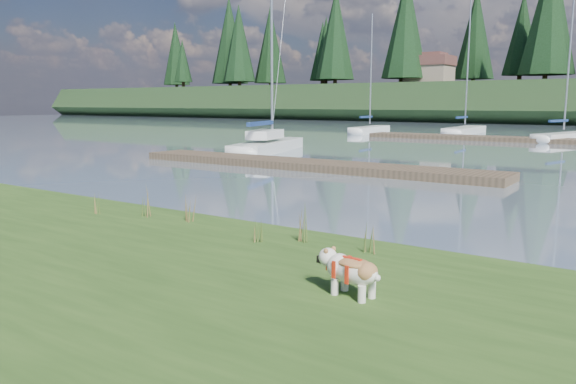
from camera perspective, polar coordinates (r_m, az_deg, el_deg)
The scene contains 20 objects.
ground at distance 40.74m, azimuth 23.00°, elevation 4.70°, with size 200.00×200.00×0.00m, color #7E92A5.
bulldog at distance 6.72m, azimuth 6.47°, elevation -7.81°, with size 0.88×0.44×0.52m.
sailboat_main at distance 30.64m, azimuth -1.65°, elevation 4.99°, with size 4.01×8.56×12.18m.
dock_near at distance 22.56m, azimuth 1.66°, elevation 2.81°, with size 16.00×2.00×0.30m, color #4C3D2C.
dock_far at distance 40.38m, azimuth 25.79°, elevation 4.70°, with size 26.00×2.20×0.30m, color #4C3D2C.
sailboat_bg_0 at distance 49.40m, azimuth 8.56°, elevation 6.35°, with size 1.75×6.89×10.02m.
sailboat_bg_1 at distance 50.34m, azimuth 17.73°, elevation 6.07°, with size 1.96×8.57×12.64m.
sailboat_bg_2 at distance 43.05m, azimuth 26.53°, elevation 5.11°, with size 3.36×7.22×10.79m.
weed_0 at distance 11.60m, azimuth -14.28°, elevation -1.03°, with size 0.17×0.14×0.69m.
weed_1 at distance 10.92m, azimuth -10.08°, elevation -1.80°, with size 0.17×0.14×0.56m.
weed_2 at distance 9.25m, azimuth 1.30°, elevation -3.40°, with size 0.17×0.14×0.64m.
weed_3 at distance 12.15m, azimuth -18.83°, elevation -1.19°, with size 0.17×0.14×0.49m.
weed_4 at distance 9.23m, azimuth -3.26°, elevation -3.96°, with size 0.17×0.14×0.45m.
weed_5 at distance 8.69m, azimuth 8.36°, elevation -4.42°, with size 0.17×0.14×0.60m.
mud_lip at distance 11.88m, azimuth -10.05°, elevation -3.44°, with size 60.00×0.50×0.14m, color #33281C.
conifer_0 at distance 99.97m, azimuth -5.00°, elevation 14.83°, with size 5.72×5.72×14.15m.
conifer_1 at distance 94.50m, azimuth 3.88°, elevation 14.35°, with size 4.40×4.40×11.30m.
conifer_2 at distance 85.31m, azimuth 11.87°, elevation 16.28°, with size 6.60×6.60×16.05m.
conifer_3 at distance 84.32m, azimuth 22.69°, elevation 14.63°, with size 4.84×4.84×12.25m.
house_0 at distance 85.47m, azimuth 14.16°, elevation 11.99°, with size 6.30×5.30×4.65m.
Camera 1 is at (8.18, -9.83, 2.62)m, focal length 35.00 mm.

